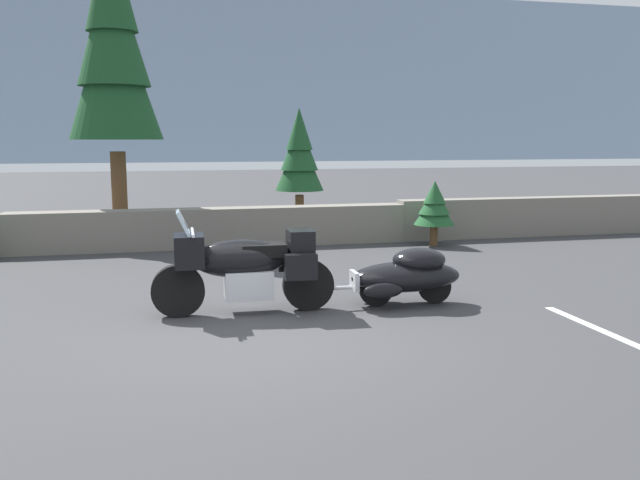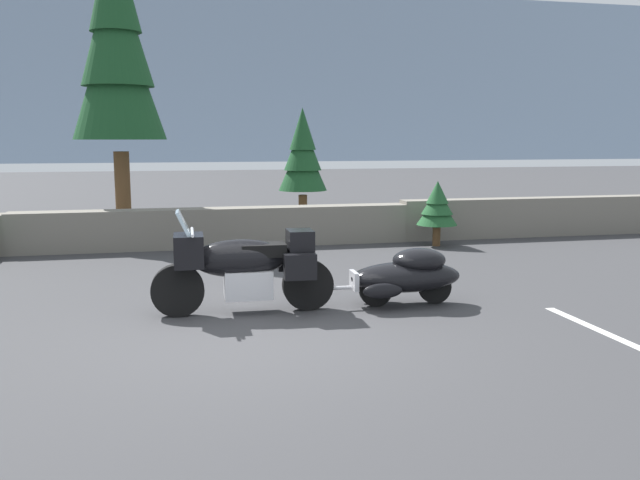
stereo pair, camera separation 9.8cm
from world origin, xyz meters
name	(u,v)px [view 2 (the right image)]	position (x,y,z in m)	size (l,w,h in m)	color
ground_plane	(259,334)	(0.00, 0.00, 0.00)	(80.00, 80.00, 0.00)	#38383A
stone_guard_wall	(208,227)	(-0.18, 6.32, 0.41)	(24.00, 0.56, 0.88)	slate
distant_ridgeline	(171,99)	(0.00, 96.35, 8.00)	(240.00, 80.00, 16.00)	#7F93AD
touring_motorcycle	(243,265)	(-0.06, 0.96, 0.62)	(2.31, 0.77, 1.33)	black
car_shaped_trailer	(407,275)	(2.11, 0.90, 0.41)	(2.21, 0.79, 0.76)	black
pine_tree_tall	(116,43)	(-1.90, 7.64, 4.18)	(1.94, 1.94, 6.68)	brown
pine_tree_secondary	(303,154)	(2.24, 8.53, 1.84)	(1.17, 1.17, 2.94)	brown
pine_sapling_near	(437,205)	(4.44, 5.46, 0.84)	(0.84, 0.84, 1.35)	brown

